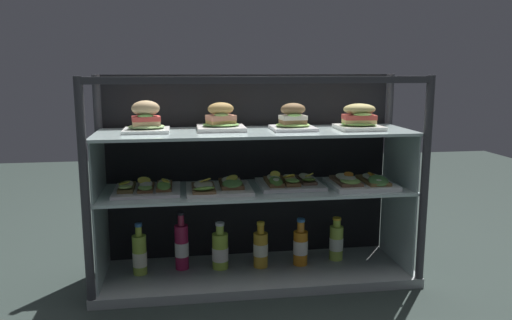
{
  "coord_description": "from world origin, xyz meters",
  "views": [
    {
      "loc": [
        -0.31,
        -2.03,
        0.89
      ],
      "look_at": [
        0.0,
        0.0,
        0.52
      ],
      "focal_mm": 35.27,
      "sensor_mm": 36.0,
      "label": 1
    }
  ],
  "objects_px": {
    "plated_roll_sandwich_far_right": "(221,121)",
    "open_sandwich_tray_mid_left": "(290,182)",
    "plated_roll_sandwich_near_left_corner": "(146,120)",
    "open_sandwich_tray_far_left": "(360,182)",
    "juice_bottle_tucked_behind": "(182,246)",
    "plated_roll_sandwich_mid_right": "(359,119)",
    "juice_bottle_near_post": "(261,248)",
    "juice_bottle_back_left": "(301,246)",
    "juice_bottle_front_middle": "(140,255)",
    "juice_bottle_front_left_end": "(220,250)",
    "plated_roll_sandwich_far_left": "(293,120)",
    "juice_bottle_front_right_end": "(336,242)",
    "open_sandwich_tray_center": "(218,186)",
    "open_sandwich_tray_near_right_corner": "(146,188)"
  },
  "relations": [
    {
      "from": "plated_roll_sandwich_mid_right",
      "to": "juice_bottle_tucked_behind",
      "type": "relative_size",
      "value": 0.71
    },
    {
      "from": "open_sandwich_tray_near_right_corner",
      "to": "juice_bottle_near_post",
      "type": "relative_size",
      "value": 1.31
    },
    {
      "from": "juice_bottle_near_post",
      "to": "open_sandwich_tray_center",
      "type": "bearing_deg",
      "value": -166.46
    },
    {
      "from": "plated_roll_sandwich_near_left_corner",
      "to": "open_sandwich_tray_mid_left",
      "type": "xyz_separation_m",
      "value": [
        0.59,
        -0.01,
        -0.27
      ]
    },
    {
      "from": "plated_roll_sandwich_far_left",
      "to": "open_sandwich_tray_near_right_corner",
      "type": "bearing_deg",
      "value": 179.97
    },
    {
      "from": "plated_roll_sandwich_far_left",
      "to": "open_sandwich_tray_mid_left",
      "type": "relative_size",
      "value": 0.67
    },
    {
      "from": "plated_roll_sandwich_near_left_corner",
      "to": "plated_roll_sandwich_far_left",
      "type": "relative_size",
      "value": 1.02
    },
    {
      "from": "plated_roll_sandwich_mid_right",
      "to": "juice_bottle_near_post",
      "type": "xyz_separation_m",
      "value": [
        -0.41,
        0.05,
        -0.56
      ]
    },
    {
      "from": "plated_roll_sandwich_far_left",
      "to": "juice_bottle_front_left_end",
      "type": "distance_m",
      "value": 0.64
    },
    {
      "from": "open_sandwich_tray_far_left",
      "to": "juice_bottle_tucked_behind",
      "type": "xyz_separation_m",
      "value": [
        -0.76,
        0.08,
        -0.28
      ]
    },
    {
      "from": "plated_roll_sandwich_far_right",
      "to": "open_sandwich_tray_far_left",
      "type": "bearing_deg",
      "value": -7.03
    },
    {
      "from": "plated_roll_sandwich_far_left",
      "to": "juice_bottle_near_post",
      "type": "relative_size",
      "value": 0.88
    },
    {
      "from": "plated_roll_sandwich_far_right",
      "to": "juice_bottle_front_right_end",
      "type": "xyz_separation_m",
      "value": [
        0.52,
        0.02,
        -0.56
      ]
    },
    {
      "from": "plated_roll_sandwich_far_right",
      "to": "open_sandwich_tray_mid_left",
      "type": "distance_m",
      "value": 0.39
    },
    {
      "from": "juice_bottle_front_middle",
      "to": "juice_bottle_front_right_end",
      "type": "distance_m",
      "value": 0.87
    },
    {
      "from": "open_sandwich_tray_near_right_corner",
      "to": "juice_bottle_front_right_end",
      "type": "distance_m",
      "value": 0.88
    },
    {
      "from": "juice_bottle_front_left_end",
      "to": "plated_roll_sandwich_far_right",
      "type": "bearing_deg",
      "value": 27.17
    },
    {
      "from": "plated_roll_sandwich_far_right",
      "to": "open_sandwich_tray_mid_left",
      "type": "relative_size",
      "value": 0.73
    },
    {
      "from": "plated_roll_sandwich_mid_right",
      "to": "open_sandwich_tray_far_left",
      "type": "xyz_separation_m",
      "value": [
        0.01,
        -0.01,
        -0.27
      ]
    },
    {
      "from": "open_sandwich_tray_mid_left",
      "to": "juice_bottle_front_middle",
      "type": "relative_size",
      "value": 1.21
    },
    {
      "from": "juice_bottle_front_left_end",
      "to": "juice_bottle_front_right_end",
      "type": "relative_size",
      "value": 1.05
    },
    {
      "from": "plated_roll_sandwich_near_left_corner",
      "to": "open_sandwich_tray_mid_left",
      "type": "bearing_deg",
      "value": -0.88
    },
    {
      "from": "juice_bottle_tucked_behind",
      "to": "juice_bottle_back_left",
      "type": "bearing_deg",
      "value": -3.23
    },
    {
      "from": "open_sandwich_tray_center",
      "to": "juice_bottle_front_right_end",
      "type": "bearing_deg",
      "value": 8.22
    },
    {
      "from": "plated_roll_sandwich_near_left_corner",
      "to": "plated_roll_sandwich_far_right",
      "type": "height_order",
      "value": "plated_roll_sandwich_near_left_corner"
    },
    {
      "from": "plated_roll_sandwich_far_left",
      "to": "open_sandwich_tray_mid_left",
      "type": "height_order",
      "value": "plated_roll_sandwich_far_left"
    },
    {
      "from": "open_sandwich_tray_near_right_corner",
      "to": "juice_bottle_front_right_end",
      "type": "xyz_separation_m",
      "value": [
        0.83,
        0.05,
        -0.29
      ]
    },
    {
      "from": "juice_bottle_tucked_behind",
      "to": "open_sandwich_tray_near_right_corner",
      "type": "bearing_deg",
      "value": -160.8
    },
    {
      "from": "juice_bottle_front_right_end",
      "to": "plated_roll_sandwich_far_right",
      "type": "bearing_deg",
      "value": -178.02
    },
    {
      "from": "open_sandwich_tray_center",
      "to": "plated_roll_sandwich_near_left_corner",
      "type": "bearing_deg",
      "value": 170.92
    },
    {
      "from": "juice_bottle_front_right_end",
      "to": "plated_roll_sandwich_mid_right",
      "type": "bearing_deg",
      "value": -54.95
    },
    {
      "from": "plated_roll_sandwich_near_left_corner",
      "to": "juice_bottle_back_left",
      "type": "bearing_deg",
      "value": -0.23
    },
    {
      "from": "plated_roll_sandwich_far_right",
      "to": "plated_roll_sandwich_near_left_corner",
      "type": "bearing_deg",
      "value": -177.3
    },
    {
      "from": "plated_roll_sandwich_far_right",
      "to": "plated_roll_sandwich_mid_right",
      "type": "relative_size",
      "value": 1.09
    },
    {
      "from": "plated_roll_sandwich_far_left",
      "to": "open_sandwich_tray_center",
      "type": "relative_size",
      "value": 0.67
    },
    {
      "from": "open_sandwich_tray_far_left",
      "to": "juice_bottle_front_left_end",
      "type": "relative_size",
      "value": 1.3
    },
    {
      "from": "plated_roll_sandwich_near_left_corner",
      "to": "open_sandwich_tray_mid_left",
      "type": "height_order",
      "value": "plated_roll_sandwich_near_left_corner"
    },
    {
      "from": "open_sandwich_tray_near_right_corner",
      "to": "juice_bottle_tucked_behind",
      "type": "xyz_separation_m",
      "value": [
        0.14,
        0.05,
        -0.27
      ]
    },
    {
      "from": "plated_roll_sandwich_far_left",
      "to": "juice_bottle_near_post",
      "type": "bearing_deg",
      "value": 171.49
    },
    {
      "from": "plated_roll_sandwich_near_left_corner",
      "to": "open_sandwich_tray_near_right_corner",
      "type": "relative_size",
      "value": 0.68
    },
    {
      "from": "open_sandwich_tray_mid_left",
      "to": "juice_bottle_front_middle",
      "type": "bearing_deg",
      "value": 179.42
    },
    {
      "from": "plated_roll_sandwich_near_left_corner",
      "to": "juice_bottle_front_middle",
      "type": "bearing_deg",
      "value": -176.9
    },
    {
      "from": "plated_roll_sandwich_far_left",
      "to": "juice_bottle_front_right_end",
      "type": "bearing_deg",
      "value": 13.5
    },
    {
      "from": "open_sandwich_tray_mid_left",
      "to": "juice_bottle_front_right_end",
      "type": "xyz_separation_m",
      "value": [
        0.23,
        0.04,
        -0.3
      ]
    },
    {
      "from": "open_sandwich_tray_far_left",
      "to": "juice_bottle_front_right_end",
      "type": "relative_size",
      "value": 1.36
    },
    {
      "from": "juice_bottle_front_middle",
      "to": "juice_bottle_front_left_end",
      "type": "relative_size",
      "value": 1.07
    },
    {
      "from": "open_sandwich_tray_mid_left",
      "to": "juice_bottle_front_left_end",
      "type": "relative_size",
      "value": 1.3
    },
    {
      "from": "juice_bottle_front_right_end",
      "to": "plated_roll_sandwich_near_left_corner",
      "type": "bearing_deg",
      "value": -177.76
    },
    {
      "from": "juice_bottle_front_middle",
      "to": "juice_bottle_near_post",
      "type": "relative_size",
      "value": 1.09
    },
    {
      "from": "plated_roll_sandwich_far_right",
      "to": "juice_bottle_tucked_behind",
      "type": "bearing_deg",
      "value": 175.95
    }
  ]
}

